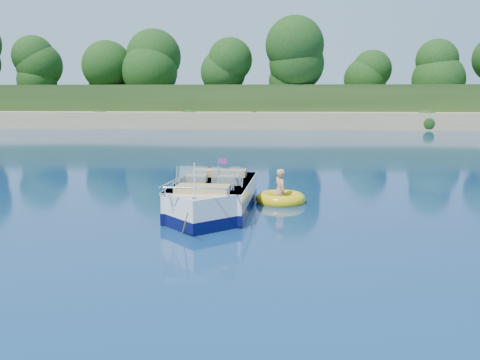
% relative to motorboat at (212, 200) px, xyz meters
% --- Properties ---
extents(ground, '(160.00, 160.00, 0.00)m').
position_rel_motorboat_xyz_m(ground, '(0.18, -0.61, -0.36)').
color(ground, '#0B1A4D').
rests_on(ground, ground).
extents(shoreline, '(170.00, 59.00, 6.00)m').
position_rel_motorboat_xyz_m(shoreline, '(0.18, 63.16, 0.62)').
color(shoreline, '#8B7950').
rests_on(shoreline, ground).
extents(treeline, '(150.00, 7.12, 8.19)m').
position_rel_motorboat_xyz_m(treeline, '(0.22, 40.41, 5.19)').
color(treeline, black).
rests_on(treeline, ground).
extents(motorboat, '(2.15, 5.52, 1.84)m').
position_rel_motorboat_xyz_m(motorboat, '(0.00, 0.00, 0.00)').
color(motorboat, silver).
rests_on(motorboat, ground).
extents(tow_tube, '(1.72, 1.72, 0.38)m').
position_rel_motorboat_xyz_m(tow_tube, '(1.81, 1.64, -0.26)').
color(tow_tube, yellow).
rests_on(tow_tube, ground).
extents(boy, '(0.64, 0.79, 1.43)m').
position_rel_motorboat_xyz_m(boy, '(1.78, 1.70, -0.36)').
color(boy, tan).
rests_on(boy, ground).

